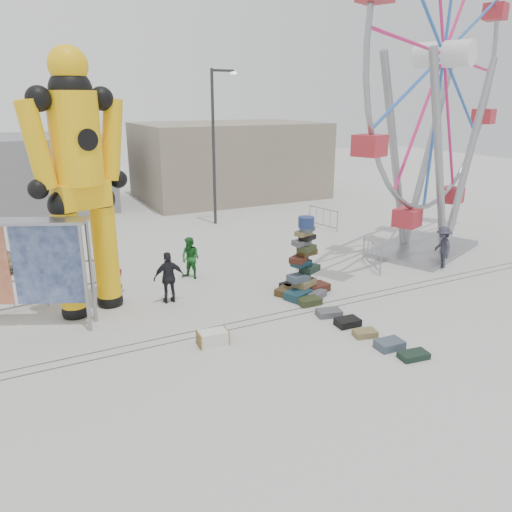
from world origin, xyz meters
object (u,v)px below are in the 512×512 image
barricade_wheel_front (372,255)px  ferris_wheel (441,82)px  barricade_dummy_a (13,296)px  barricade_dummy_b (53,283)px  lamp_post_right (215,140)px  pedestrian_black (169,277)px  barricade_dummy_c (80,275)px  lamp_post_left (69,142)px  crash_test_dummy (80,176)px  pedestrian_red (115,280)px  pedestrian_green (190,258)px  steamer_trunk (213,338)px  pedestrian_grey (443,247)px  banner_scaffold (8,248)px  barricade_wheel_back (323,218)px  suitcase_tower (303,273)px

barricade_wheel_front → ferris_wheel: bearing=-58.4°
ferris_wheel → barricade_dummy_a: bearing=155.2°
ferris_wheel → barricade_dummy_b: bearing=152.2°
lamp_post_right → pedestrian_black: (-5.72, -9.54, -3.60)m
pedestrian_black → barricade_dummy_c: bearing=-42.3°
lamp_post_left → pedestrian_black: bearing=-83.7°
lamp_post_right → crash_test_dummy: bearing=-132.0°
pedestrian_red → pedestrian_green: (3.05, 1.12, -0.00)m
pedestrian_black → pedestrian_green: bearing=-123.5°
barricade_dummy_a → pedestrian_green: pedestrian_green is taller
lamp_post_right → lamp_post_left: (-7.00, 2.00, 0.00)m
barricade_dummy_b → pedestrian_black: (3.44, -2.16, 0.33)m
steamer_trunk → pedestrian_grey: 10.98m
steamer_trunk → pedestrian_red: size_ratio=0.52×
barricade_wheel_front → banner_scaffold: bearing=107.8°
ferris_wheel → barricade_wheel_front: 7.57m
crash_test_dummy → pedestrian_red: crash_test_dummy is taller
banner_scaffold → pedestrian_black: size_ratio=2.54×
pedestrian_green → barricade_wheel_back: bearing=80.5°
lamp_post_left → barricade_wheel_front: lamp_post_left is taller
steamer_trunk → barricade_dummy_a: 6.88m
pedestrian_black → barricade_wheel_back: bearing=-146.1°
barricade_wheel_front → lamp_post_right: bearing=34.7°
barricade_dummy_b → pedestrian_red: pedestrian_red is taller
crash_test_dummy → barricade_dummy_b: crash_test_dummy is taller
suitcase_tower → barricade_dummy_b: size_ratio=1.38×
pedestrian_red → pedestrian_black: pedestrian_black is taller
suitcase_tower → pedestrian_black: bearing=145.2°
steamer_trunk → pedestrian_black: (-0.13, 3.46, 0.68)m
barricade_wheel_front → pedestrian_black: bearing=107.9°
barricade_dummy_c → pedestrian_red: pedestrian_red is taller
barricade_dummy_c → pedestrian_green: (3.93, -0.68, 0.25)m
pedestrian_red → pedestrian_black: (1.62, -0.77, 0.07)m
barricade_dummy_a → barricade_dummy_b: (1.25, 0.72, 0.00)m
barricade_dummy_c → pedestrian_black: size_ratio=1.14×
crash_test_dummy → barricade_wheel_front: crash_test_dummy is taller
ferris_wheel → pedestrian_green: size_ratio=9.10×
suitcase_tower → pedestrian_black: 4.61m
lamp_post_right → barricade_dummy_a: bearing=-142.1°
pedestrian_black → pedestrian_red: bearing=-21.8°
pedestrian_red → pedestrian_green: pedestrian_red is taller
lamp_post_left → pedestrian_grey: lamp_post_left is taller
lamp_post_right → pedestrian_green: size_ratio=5.00×
barricade_dummy_b → barricade_dummy_c: bearing=16.3°
lamp_post_right → barricade_wheel_back: 6.99m
lamp_post_right → barricade_wheel_back: lamp_post_right is taller
crash_test_dummy → barricade_dummy_b: bearing=102.5°
crash_test_dummy → pedestrian_red: (0.80, 0.28, -3.54)m
barricade_dummy_a → pedestrian_red: pedestrian_red is taller
suitcase_tower → pedestrian_red: suitcase_tower is taller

